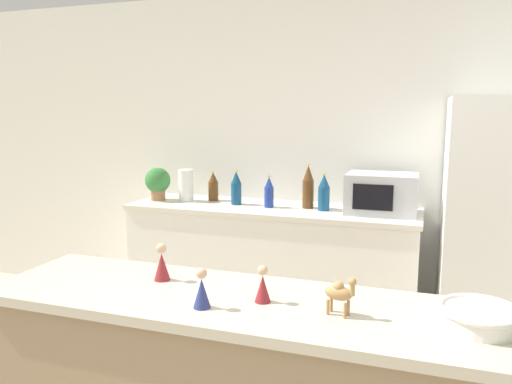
# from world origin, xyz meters

# --- Properties ---
(wall_back) EXTENTS (8.00, 0.06, 2.55)m
(wall_back) POSITION_xyz_m (0.00, 2.73, 1.27)
(wall_back) COLOR white
(wall_back) RESTS_ON ground_plane
(back_counter) EXTENTS (2.17, 0.63, 0.93)m
(back_counter) POSITION_xyz_m (-0.52, 2.40, 0.47)
(back_counter) COLOR white
(back_counter) RESTS_ON ground_plane
(potted_plant) EXTENTS (0.20, 0.20, 0.26)m
(potted_plant) POSITION_xyz_m (-1.46, 2.37, 1.08)
(potted_plant) COLOR #9E6B47
(potted_plant) RESTS_ON back_counter
(paper_towel_roll) EXTENTS (0.12, 0.12, 0.25)m
(paper_towel_roll) POSITION_xyz_m (-1.23, 2.41, 1.06)
(paper_towel_roll) COLOR white
(paper_towel_roll) RESTS_ON back_counter
(microwave) EXTENTS (0.48, 0.37, 0.28)m
(microwave) POSITION_xyz_m (0.28, 2.42, 1.07)
(microwave) COLOR #B2B5BA
(microwave) RESTS_ON back_counter
(back_bottle_0) EXTENTS (0.07, 0.07, 0.24)m
(back_bottle_0) POSITION_xyz_m (-0.53, 2.37, 1.05)
(back_bottle_0) COLOR navy
(back_bottle_0) RESTS_ON back_counter
(back_bottle_1) EXTENTS (0.08, 0.08, 0.24)m
(back_bottle_1) POSITION_xyz_m (-1.03, 2.50, 1.05)
(back_bottle_1) COLOR brown
(back_bottle_1) RESTS_ON back_counter
(back_bottle_2) EXTENTS (0.08, 0.08, 0.26)m
(back_bottle_2) POSITION_xyz_m (-0.80, 2.40, 1.06)
(back_bottle_2) COLOR navy
(back_bottle_2) RESTS_ON back_counter
(back_bottle_3) EXTENTS (0.08, 0.08, 0.27)m
(back_bottle_3) POSITION_xyz_m (-0.12, 2.39, 1.06)
(back_bottle_3) COLOR navy
(back_bottle_3) RESTS_ON back_counter
(back_bottle_4) EXTENTS (0.08, 0.08, 0.33)m
(back_bottle_4) POSITION_xyz_m (-0.24, 2.44, 1.09)
(back_bottle_4) COLOR brown
(back_bottle_4) RESTS_ON back_counter
(fruit_bowl) EXTENTS (0.24, 0.24, 0.06)m
(fruit_bowl) POSITION_xyz_m (0.74, 0.42, 1.04)
(fruit_bowl) COLOR white
(fruit_bowl) RESTS_ON bar_counter
(camel_figurine) EXTENTS (0.10, 0.06, 0.13)m
(camel_figurine) POSITION_xyz_m (0.33, 0.38, 1.08)
(camel_figurine) COLOR #A87F4C
(camel_figurine) RESTS_ON bar_counter
(wise_man_figurine_blue) EXTENTS (0.05, 0.05, 0.13)m
(wise_man_figurine_blue) POSITION_xyz_m (0.07, 0.40, 1.06)
(wise_man_figurine_blue) COLOR maroon
(wise_man_figurine_blue) RESTS_ON bar_counter
(wise_man_figurine_crimson) EXTENTS (0.06, 0.06, 0.13)m
(wise_man_figurine_crimson) POSITION_xyz_m (-0.10, 0.29, 1.07)
(wise_man_figurine_crimson) COLOR navy
(wise_man_figurine_crimson) RESTS_ON bar_counter
(wise_man_figurine_purple) EXTENTS (0.06, 0.06, 0.14)m
(wise_man_figurine_purple) POSITION_xyz_m (-0.36, 0.49, 1.07)
(wise_man_figurine_purple) COLOR maroon
(wise_man_figurine_purple) RESTS_ON bar_counter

